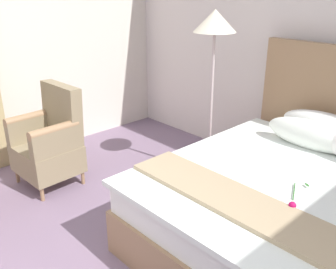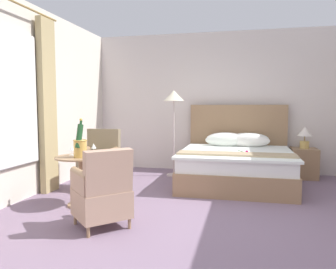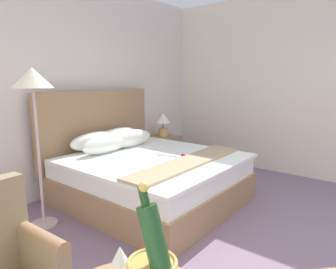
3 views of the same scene
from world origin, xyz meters
name	(u,v)px [view 1 (image 1 of 3)]	position (x,y,z in m)	size (l,w,h in m)	color
bed	(299,203)	(0.37, 2.15, 0.36)	(1.92, 2.09, 1.39)	#967351
floor_lamp_brass	(214,35)	(-0.84, 2.52, 1.44)	(0.40, 0.40, 1.67)	#BFABAD
armchair_by_window	(50,142)	(-1.81, 1.26, 0.44)	(0.60, 0.57, 0.99)	#967351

